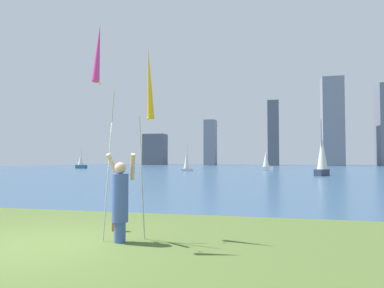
% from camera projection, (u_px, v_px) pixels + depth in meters
% --- Properties ---
extents(ground, '(120.00, 138.00, 0.12)m').
position_uv_depth(ground, '(249.00, 171.00, 56.87)').
color(ground, '#475B28').
extents(person, '(0.67, 0.50, 1.83)m').
position_uv_depth(person, '(120.00, 198.00, 7.51)').
color(person, '#3F59A5').
rests_on(person, ground).
extents(kite_flag_left, '(0.16, 0.94, 4.49)m').
position_uv_depth(kite_flag_left, '(99.00, 59.00, 7.45)').
color(kite_flag_left, '#B2B2B7').
rests_on(kite_flag_left, ground).
extents(kite_flag_right, '(0.16, 0.79, 4.19)m').
position_uv_depth(kite_flag_right, '(149.00, 87.00, 8.15)').
color(kite_flag_right, '#B2B2B7').
rests_on(kite_flag_right, ground).
extents(bag, '(0.28, 0.14, 0.26)m').
position_uv_depth(bag, '(118.00, 226.00, 8.63)').
color(bag, brown).
rests_on(bag, ground).
extents(sailboat_0, '(2.01, 1.11, 3.91)m').
position_uv_depth(sailboat_0, '(266.00, 161.00, 55.60)').
color(sailboat_0, white).
rests_on(sailboat_0, ground).
extents(sailboat_1, '(1.70, 0.91, 4.07)m').
position_uv_depth(sailboat_1, '(187.00, 162.00, 52.94)').
color(sailboat_1, silver).
rests_on(sailboat_1, ground).
extents(sailboat_3, '(1.73, 2.23, 5.80)m').
position_uv_depth(sailboat_3, '(322.00, 157.00, 37.72)').
color(sailboat_3, '#333D51').
rests_on(sailboat_3, ground).
extents(sailboat_7, '(2.13, 1.16, 3.80)m').
position_uv_depth(sailboat_7, '(81.00, 162.00, 67.61)').
color(sailboat_7, '#2D6084').
rests_on(sailboat_7, ground).
extents(skyline_tower_0, '(6.80, 4.68, 9.50)m').
position_uv_depth(skyline_tower_0, '(155.00, 149.00, 113.10)').
color(skyline_tower_0, '#565B66').
rests_on(skyline_tower_0, ground).
extents(skyline_tower_1, '(3.23, 4.43, 13.17)m').
position_uv_depth(skyline_tower_1, '(210.00, 143.00, 106.88)').
color(skyline_tower_1, gray).
rests_on(skyline_tower_1, ground).
extents(skyline_tower_2, '(3.04, 3.41, 17.87)m').
position_uv_depth(skyline_tower_2, '(273.00, 133.00, 100.27)').
color(skyline_tower_2, '#565B66').
rests_on(skyline_tower_2, ground).
extents(skyline_tower_3, '(5.47, 6.00, 23.58)m').
position_uv_depth(skyline_tower_3, '(332.00, 122.00, 97.87)').
color(skyline_tower_3, gray).
rests_on(skyline_tower_3, ground).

